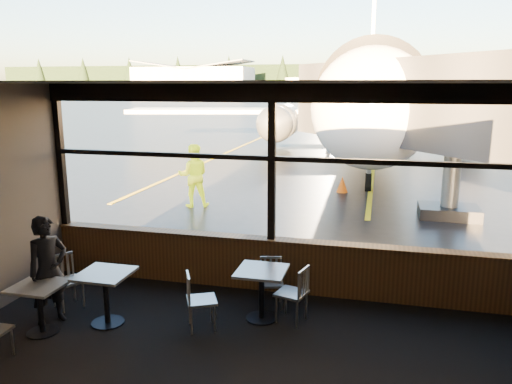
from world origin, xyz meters
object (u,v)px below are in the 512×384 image
at_px(chair_near_w, 202,301).
at_px(cone_wing, 273,145).
at_px(chair_near_n, 271,283).
at_px(passenger, 48,270).
at_px(jet_bridge, 458,126).
at_px(chair_near_e, 292,294).
at_px(cone_nose, 342,184).
at_px(airliner, 373,53).
at_px(cafe_table_left, 41,309).
at_px(cafe_table_near, 262,295).
at_px(chair_mid_w, 68,282).
at_px(ground_crew, 193,176).
at_px(cafe_table_mid, 106,298).

bearing_deg(chair_near_w, cone_wing, 163.01).
bearing_deg(chair_near_n, passenger, 8.29).
relative_size(jet_bridge, chair_near_n, 14.14).
relative_size(chair_near_e, cone_nose, 1.68).
bearing_deg(jet_bridge, chair_near_e, -114.96).
relative_size(airliner, chair_near_e, 38.33).
height_order(cafe_table_left, passenger, passenger).
bearing_deg(cone_wing, chair_near_e, -77.25).
bearing_deg(airliner, chair_near_e, -93.01).
xyz_separation_m(jet_bridge, cafe_table_near, (-3.51, -6.61, -2.06)).
xyz_separation_m(airliner, passenger, (-4.05, -22.07, -4.32)).
height_order(jet_bridge, cone_wing, jet_bridge).
bearing_deg(passenger, chair_mid_w, 34.03).
relative_size(cafe_table_left, chair_near_e, 0.84).
bearing_deg(cafe_table_near, airliner, 87.21).
bearing_deg(passenger, jet_bridge, -13.37).
relative_size(chair_near_e, chair_near_w, 1.02).
height_order(cafe_table_left, ground_crew, ground_crew).
bearing_deg(jet_bridge, cafe_table_mid, -127.93).
bearing_deg(ground_crew, chair_near_w, 91.22).
bearing_deg(chair_near_e, cafe_table_mid, 120.56).
bearing_deg(cone_wing, cafe_table_near, -78.51).
relative_size(cafe_table_near, cafe_table_mid, 0.99).
distance_m(chair_near_n, passenger, 3.36).
xyz_separation_m(airliner, cafe_table_near, (-1.04, -21.23, -4.74)).
distance_m(cafe_table_near, passenger, 3.16).
bearing_deg(cafe_table_near, chair_near_e, 5.67).
distance_m(jet_bridge, chair_near_w, 8.54).
distance_m(chair_near_e, chair_mid_w, 3.54).
bearing_deg(chair_mid_w, cafe_table_near, 128.86).
xyz_separation_m(airliner, jet_bridge, (2.47, -14.61, -2.68)).
height_order(cafe_table_near, passenger, passenger).
relative_size(airliner, cone_nose, 64.31).
xyz_separation_m(passenger, ground_crew, (-0.55, 7.36, 0.09)).
bearing_deg(airliner, cone_wing, -166.42).
xyz_separation_m(chair_mid_w, passenger, (0.06, -0.51, 0.39)).
relative_size(passenger, cone_nose, 3.13).
bearing_deg(chair_near_w, chair_near_n, 113.12).
xyz_separation_m(jet_bridge, cone_wing, (-7.54, 13.25, -2.23)).
height_order(chair_mid_w, cone_nose, chair_mid_w).
height_order(chair_mid_w, cone_wing, chair_mid_w).
xyz_separation_m(chair_near_n, passenger, (-3.07, -1.30, 0.42)).
bearing_deg(cone_nose, chair_near_n, -92.76).
bearing_deg(chair_mid_w, cafe_table_mid, 100.58).
bearing_deg(cone_wing, airliner, 15.00).
bearing_deg(cafe_table_mid, passenger, -169.82).
xyz_separation_m(cafe_table_mid, cone_nose, (2.67, 10.22, -0.14)).
height_order(airliner, jet_bridge, airliner).
bearing_deg(passenger, cafe_table_left, -139.18).
relative_size(cafe_table_near, cafe_table_left, 1.08).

